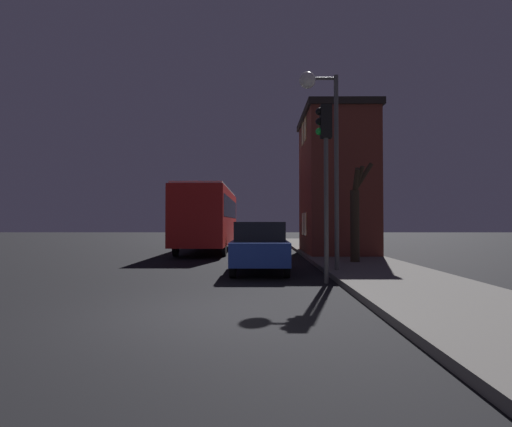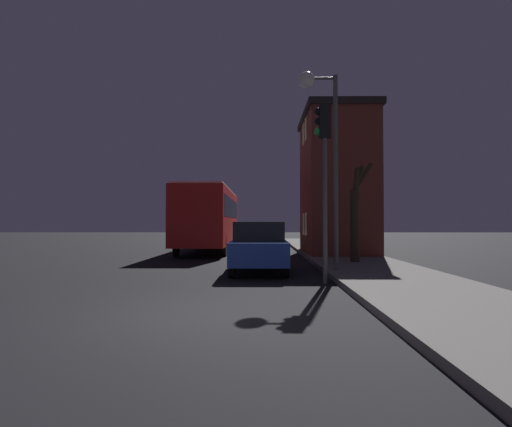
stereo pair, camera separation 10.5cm
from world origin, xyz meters
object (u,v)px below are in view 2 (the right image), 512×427
car_near_lane (259,246)px  car_mid_lane (263,238)px  traffic_light (324,156)px  bare_tree (356,216)px  bus (210,215)px  streetlamp (320,121)px

car_near_lane → car_mid_lane: size_ratio=0.91×
car_near_lane → car_mid_lane: car_near_lane is taller
traffic_light → bare_tree: (1.85, 4.25, -1.53)m
car_near_lane → traffic_light: bearing=-51.7°
bus → car_near_lane: size_ratio=2.65×
bus → traffic_light: bearing=-68.7°
bare_tree → car_mid_lane: bearing=119.9°
bare_tree → car_mid_lane: (-3.46, 6.01, -1.07)m
traffic_light → bus: (-4.59, 11.75, -1.34)m
streetlamp → bus: 11.37m
streetlamp → bare_tree: 4.17m
bus → bare_tree: bearing=-49.3°
traffic_light → car_mid_lane: 10.71m
traffic_light → car_near_lane: (-1.75, 2.21, -2.56)m
bare_tree → bus: 9.89m
bare_tree → car_mid_lane: bare_tree is taller
car_near_lane → bare_tree: bearing=29.5°
traffic_light → car_near_lane: traffic_light is taller
car_mid_lane → streetlamp: bearing=-78.2°
streetlamp → traffic_light: 2.27m
traffic_light → bus: 12.69m
streetlamp → bus: bearing=115.6°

